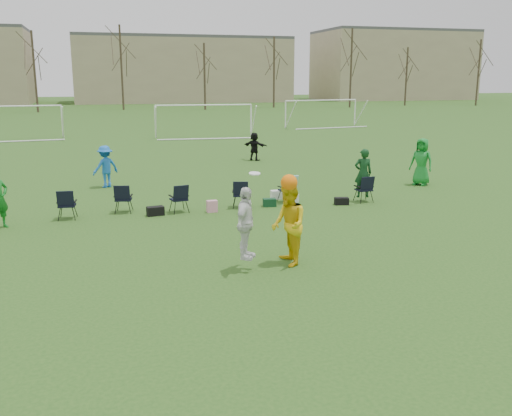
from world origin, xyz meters
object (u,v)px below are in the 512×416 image
object	(u,v)px
fielder_blue	(105,167)
fielder_black	(254,146)
goal_left	(9,113)
goal_right	(321,106)
center_contest	(275,223)
fielder_green_far	(421,162)
goal_mid	(204,111)

from	to	relation	value
fielder_blue	fielder_black	xyz separation A→B (m)	(8.03, 5.88, -0.10)
fielder_black	goal_left	world-z (taller)	goal_left
goal_right	center_contest	bearing A→B (deg)	-121.65
fielder_blue	fielder_green_far	world-z (taller)	fielder_green_far
fielder_black	center_contest	xyz separation A→B (m)	(-4.35, -17.47, 0.31)
fielder_blue	center_contest	size ratio (longest dim) A/B	0.74
goal_mid	goal_right	xyz separation A→B (m)	(12.00, 6.00, 0.00)
fielder_blue	goal_left	world-z (taller)	goal_left
center_contest	goal_right	world-z (taller)	goal_right
goal_right	fielder_black	bearing A→B (deg)	-129.40
fielder_blue	goal_right	bearing A→B (deg)	-156.91
fielder_black	goal_left	bearing A→B (deg)	0.30
fielder_green_far	center_contest	bearing A→B (deg)	-83.41
center_contest	fielder_black	bearing A→B (deg)	76.01
fielder_black	fielder_blue	bearing A→B (deg)	83.13
center_contest	goal_mid	world-z (taller)	goal_mid
fielder_blue	center_contest	distance (m)	12.16
fielder_blue	center_contest	xyz separation A→B (m)	(3.68, -11.58, 0.22)
fielder_green_far	goal_right	distance (m)	28.93
fielder_black	goal_right	size ratio (longest dim) A/B	0.21
fielder_blue	goal_right	world-z (taller)	goal_right
fielder_blue	fielder_black	size ratio (longest dim) A/B	1.13
goal_left	fielder_black	bearing A→B (deg)	-51.61
fielder_blue	fielder_green_far	xyz separation A→B (m)	(12.86, -3.06, 0.13)
fielder_green_far	fielder_black	bearing A→B (deg)	172.10
fielder_green_far	goal_mid	bearing A→B (deg)	156.83
goal_left	goal_right	distance (m)	26.31
goal_left	goal_mid	size ratio (longest dim) A/B	1.00
goal_left	goal_right	bearing A→B (deg)	3.75
goal_right	fielder_blue	bearing A→B (deg)	-136.23
fielder_blue	goal_mid	world-z (taller)	goal_mid
fielder_blue	goal_left	distance (m)	21.97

